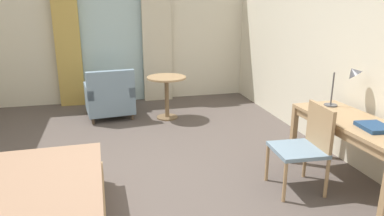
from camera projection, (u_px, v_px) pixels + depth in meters
ground at (140, 189)px, 3.75m from camera, size 5.61×7.66×0.10m
wall_back at (118, 35)px, 6.69m from camera, size 5.21×0.12×2.56m
wall_right at (362, 56)px, 3.96m from camera, size 0.12×7.26×2.56m
balcony_glass_door at (114, 43)px, 6.64m from camera, size 1.18×0.02×2.25m
curtain_panel_left at (68, 41)px, 6.34m from camera, size 0.44×0.10×2.39m
curtain_panel_right at (157, 39)px, 6.72m from camera, size 0.55×0.10×2.39m
writing_desk at (356, 130)px, 3.50m from camera, size 0.62×1.48×0.73m
desk_chair at (306, 143)px, 3.54m from camera, size 0.51×0.50×0.89m
desk_lamp at (349, 77)px, 3.82m from camera, size 0.31×0.30×0.51m
closed_book at (374, 127)px, 3.25m from camera, size 0.27×0.32×0.04m
armchair_by_window at (110, 98)px, 5.87m from camera, size 0.83×0.85×0.84m
round_cafe_table at (167, 88)px, 5.77m from camera, size 0.64×0.64×0.71m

